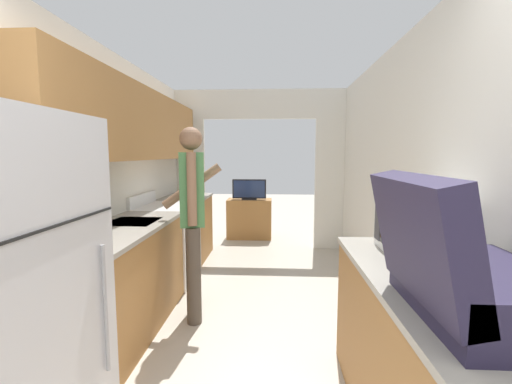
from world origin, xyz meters
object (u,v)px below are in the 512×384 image
Objects in this scene: tv_cabinet at (249,218)px; suitcase at (460,272)px; person at (193,218)px; range_oven at (168,243)px; television at (249,190)px; microwave at (418,229)px.

suitcase is at bearing -76.43° from tv_cabinet.
range_oven is at bearing 16.40° from person.
television is at bearing -90.00° from tv_cabinet.
suitcase is 4.96m from tv_cabinet.
microwave is 4.15m from television.
person reaches higher than tv_cabinet.
suitcase is 1.31× the size of microwave.
television is at bearing 68.72° from range_oven.
person is at bearing 150.74° from microwave.
television is (0.00, -0.04, 0.53)m from tv_cabinet.
suitcase is at bearing -153.55° from person.
tv_cabinet is at bearing 108.48° from microwave.
microwave is 0.67× the size of tv_cabinet.
range_oven is 1.19m from person.
range_oven is 2.28m from television.
person is 2.22m from suitcase.
person is at bearing -95.09° from tv_cabinet.
range_oven is 2.88m from microwave.
tv_cabinet is (-1.33, 3.97, -0.71)m from microwave.
suitcase reaches higher than television.
tv_cabinet is (-1.15, 4.77, -0.72)m from suitcase.
suitcase is 0.82m from microwave.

